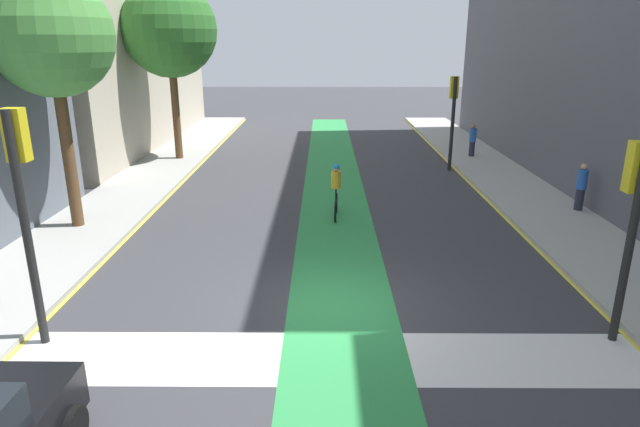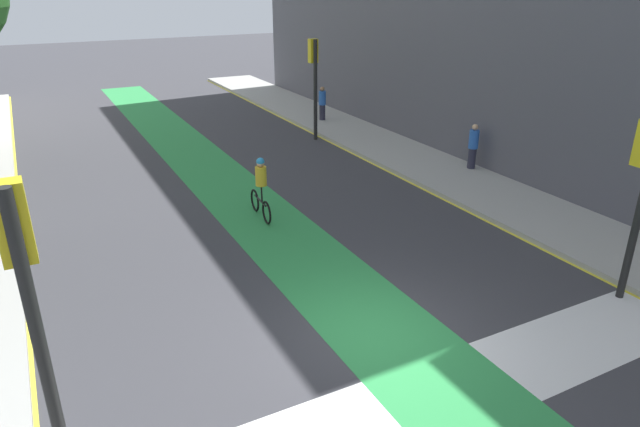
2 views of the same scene
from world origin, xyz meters
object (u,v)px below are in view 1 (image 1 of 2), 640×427
(traffic_signal_near_left, at_px, (22,185))
(street_tree_far, at_px, (169,30))
(cyclist_in_lane, at_px, (336,189))
(traffic_signal_near_right, at_px, (633,204))
(traffic_signal_far_right, at_px, (453,105))
(street_tree_near, at_px, (51,37))
(pedestrian_sidewalk_right_a, at_px, (473,140))
(pedestrian_sidewalk_right_b, at_px, (581,187))

(traffic_signal_near_left, distance_m, street_tree_far, 17.01)
(cyclist_in_lane, bearing_deg, traffic_signal_near_right, -54.99)
(traffic_signal_far_right, bearing_deg, cyclist_in_lane, -126.98)
(cyclist_in_lane, bearing_deg, street_tree_near, -171.15)
(traffic_signal_far_right, distance_m, cyclist_in_lane, 9.07)
(traffic_signal_near_right, distance_m, street_tree_near, 15.13)
(cyclist_in_lane, distance_m, pedestrian_sidewalk_right_a, 11.75)
(traffic_signal_far_right, relative_size, pedestrian_sidewalk_right_b, 2.60)
(traffic_signal_near_left, height_order, cyclist_in_lane, traffic_signal_near_left)
(cyclist_in_lane, xyz_separation_m, pedestrian_sidewalk_right_a, (6.98, 9.46, -0.02))
(traffic_signal_far_right, bearing_deg, traffic_signal_near_left, -127.02)
(pedestrian_sidewalk_right_b, relative_size, street_tree_near, 0.22)
(pedestrian_sidewalk_right_a, xyz_separation_m, pedestrian_sidewalk_right_b, (1.29, -9.01, 0.01))
(traffic_signal_near_right, relative_size, cyclist_in_lane, 2.12)
(traffic_signal_far_right, bearing_deg, pedestrian_sidewalk_right_a, 55.31)
(cyclist_in_lane, bearing_deg, traffic_signal_near_left, -127.06)
(pedestrian_sidewalk_right_b, bearing_deg, pedestrian_sidewalk_right_a, 98.14)
(traffic_signal_near_left, relative_size, street_tree_far, 0.55)
(traffic_signal_near_left, xyz_separation_m, pedestrian_sidewalk_right_b, (14.14, 8.22, -2.20))
(pedestrian_sidewalk_right_a, bearing_deg, traffic_signal_near_right, -95.53)
(pedestrian_sidewalk_right_a, relative_size, street_tree_near, 0.21)
(street_tree_near, bearing_deg, cyclist_in_lane, 8.85)
(pedestrian_sidewalk_right_a, distance_m, pedestrian_sidewalk_right_b, 9.11)
(traffic_signal_far_right, bearing_deg, traffic_signal_near_right, -90.02)
(pedestrian_sidewalk_right_a, relative_size, street_tree_far, 0.19)
(pedestrian_sidewalk_right_b, height_order, street_tree_near, street_tree_near)
(pedestrian_sidewalk_right_a, height_order, pedestrian_sidewalk_right_b, pedestrian_sidewalk_right_b)
(traffic_signal_far_right, xyz_separation_m, pedestrian_sidewalk_right_b, (2.94, -6.63, -1.96))
(traffic_signal_near_left, bearing_deg, street_tree_near, 108.72)
(pedestrian_sidewalk_right_b, xyz_separation_m, street_tree_far, (-15.76, 8.45, 5.15))
(traffic_signal_near_right, relative_size, pedestrian_sidewalk_right_b, 2.45)
(street_tree_near, relative_size, street_tree_far, 0.90)
(traffic_signal_far_right, distance_m, street_tree_near, 16.04)
(traffic_signal_near_right, xyz_separation_m, pedestrian_sidewalk_right_b, (2.94, 8.04, -1.80))
(pedestrian_sidewalk_right_b, bearing_deg, street_tree_near, -174.06)
(traffic_signal_far_right, distance_m, street_tree_far, 13.34)
(traffic_signal_near_right, relative_size, street_tree_near, 0.53)
(traffic_signal_far_right, height_order, street_tree_far, street_tree_far)
(street_tree_near, xyz_separation_m, street_tree_far, (0.59, 10.15, 0.37))
(street_tree_near, distance_m, street_tree_far, 10.18)
(traffic_signal_near_left, bearing_deg, cyclist_in_lane, 52.94)
(traffic_signal_far_right, bearing_deg, pedestrian_sidewalk_right_b, -66.12)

